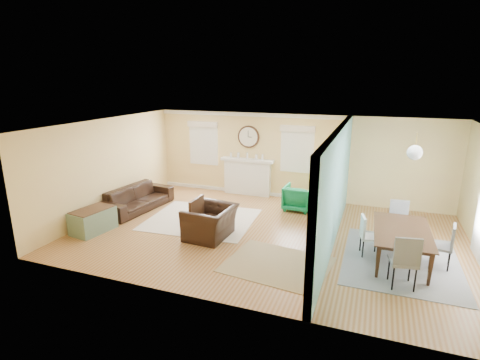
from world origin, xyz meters
name	(u,v)px	position (x,y,z in m)	size (l,w,h in m)	color
floor	(267,234)	(0.00, 0.00, 0.00)	(9.00, 9.00, 0.00)	brown
wall_back	(295,157)	(0.00, 3.00, 1.30)	(9.00, 0.02, 2.60)	#E2BC7F
wall_front	(215,230)	(0.00, -3.00, 1.30)	(9.00, 0.02, 2.60)	#E2BC7F
wall_left	(108,167)	(-4.50, 0.00, 1.30)	(0.02, 6.00, 2.60)	#E2BC7F
ceiling	(269,126)	(0.00, 0.00, 2.60)	(9.00, 6.00, 0.02)	white
partition	(336,183)	(1.51, 0.28, 1.36)	(0.17, 6.00, 2.60)	#E2BC7F
fireplace	(247,176)	(-1.50, 2.88, 0.60)	(1.70, 0.30, 1.17)	white
wall_clock	(249,137)	(-1.50, 2.97, 1.85)	(0.70, 0.07, 0.70)	#462C1A
window_left	(204,140)	(-3.05, 2.95, 1.66)	(1.05, 0.13, 1.42)	white
window_right	(297,146)	(0.05, 2.95, 1.66)	(1.05, 0.13, 1.42)	white
pendant	(415,153)	(3.00, 0.00, 2.20)	(0.30, 0.30, 0.55)	gold
rug_cream	(201,219)	(-1.90, 0.33, 0.01)	(2.72, 2.36, 0.01)	beige
rug_jute	(277,264)	(0.62, -1.39, 0.01)	(2.01, 1.64, 0.01)	tan
rug_grey	(401,261)	(2.96, -0.35, 0.01)	(2.23, 2.79, 0.01)	gray
sofa	(137,198)	(-3.96, 0.44, 0.33)	(2.25, 0.88, 0.66)	black
eames_chair	(211,222)	(-1.19, -0.62, 0.37)	(1.15, 1.01, 0.75)	black
green_chair	(298,198)	(0.33, 2.00, 0.35)	(0.76, 0.78, 0.71)	#09673F
trunk	(93,220)	(-4.02, -1.29, 0.29)	(0.75, 1.08, 0.58)	slate
credenza	(325,211)	(1.21, 1.04, 0.40)	(0.50, 1.48, 0.80)	#A67551
tv	(326,183)	(1.19, 1.04, 1.12)	(1.12, 0.15, 0.65)	black
garden_stool	(317,232)	(1.18, -0.04, 0.26)	(0.35, 0.35, 0.51)	white
potted_plant	(318,213)	(1.18, -0.04, 0.70)	(0.33, 0.29, 0.37)	#337F33
dining_table	(402,246)	(2.96, -0.35, 0.34)	(1.93, 1.08, 0.68)	#462C1A
dining_chair_n	(399,219)	(2.91, 0.68, 0.55)	(0.44, 0.44, 0.93)	gray
dining_chair_s	(404,256)	(2.91, -1.39, 0.60)	(0.52, 0.52, 1.02)	gray
dining_chair_w	(370,233)	(2.33, -0.30, 0.50)	(0.45, 0.45, 0.86)	white
dining_chair_e	(442,242)	(3.65, -0.34, 0.53)	(0.46, 0.46, 0.90)	gray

